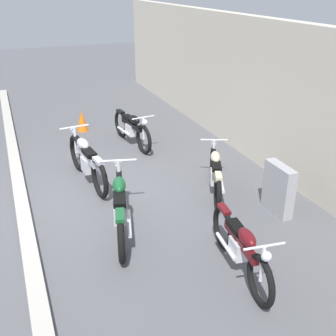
# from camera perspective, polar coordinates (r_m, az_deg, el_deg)

# --- Properties ---
(ground_plane) EXTENTS (40.00, 40.00, 0.00)m
(ground_plane) POSITION_cam_1_polar(r_m,az_deg,el_deg) (8.31, -9.08, -3.38)
(ground_plane) COLOR #56565B
(building_wall) EXTENTS (18.00, 0.30, 3.12)m
(building_wall) POSITION_cam_1_polar(r_m,az_deg,el_deg) (9.21, 13.88, 9.42)
(building_wall) COLOR beige
(building_wall) RESTS_ON ground_plane
(curb_strip) EXTENTS (18.00, 0.24, 0.12)m
(curb_strip) POSITION_cam_1_polar(r_m,az_deg,el_deg) (8.15, -19.32, -4.68)
(curb_strip) COLOR #B7B2A8
(curb_strip) RESTS_ON ground_plane
(stone_marker) EXTENTS (0.71, 0.21, 0.90)m
(stone_marker) POSITION_cam_1_polar(r_m,az_deg,el_deg) (7.63, 14.86, -2.77)
(stone_marker) COLOR #9E9EA3
(stone_marker) RESTS_ON ground_plane
(helmet) EXTENTS (0.26, 0.26, 0.26)m
(helmet) POSITION_cam_1_polar(r_m,az_deg,el_deg) (10.82, -12.58, 3.81)
(helmet) COLOR black
(helmet) RESTS_ON ground_plane
(traffic_cone) EXTENTS (0.32, 0.32, 0.55)m
(traffic_cone) POSITION_cam_1_polar(r_m,az_deg,el_deg) (11.75, -11.66, 6.30)
(traffic_cone) COLOR orange
(traffic_cone) RESTS_ON ground_plane
(motorcycle_black) EXTENTS (2.04, 0.60, 0.92)m
(motorcycle_black) POSITION_cam_1_polar(r_m,az_deg,el_deg) (10.46, -4.94, 5.42)
(motorcycle_black) COLOR black
(motorcycle_black) RESTS_ON ground_plane
(motorcycle_silver) EXTENTS (2.22, 0.62, 1.00)m
(motorcycle_silver) POSITION_cam_1_polar(r_m,az_deg,el_deg) (8.61, -11.02, 1.05)
(motorcycle_silver) COLOR black
(motorcycle_silver) RESTS_ON ground_plane
(motorcycle_maroon) EXTENTS (1.98, 0.55, 0.89)m
(motorcycle_maroon) POSITION_cam_1_polar(r_m,az_deg,el_deg) (6.00, 9.88, -10.63)
(motorcycle_maroon) COLOR black
(motorcycle_maroon) RESTS_ON ground_plane
(motorcycle_cream) EXTENTS (1.83, 0.95, 0.88)m
(motorcycle_cream) POSITION_cam_1_polar(r_m,az_deg,el_deg) (8.10, 6.49, -0.63)
(motorcycle_cream) COLOR black
(motorcycle_cream) RESTS_ON ground_plane
(motorcycle_green) EXTENTS (2.19, 0.84, 1.01)m
(motorcycle_green) POSITION_cam_1_polar(r_m,az_deg,el_deg) (6.81, -6.53, -5.23)
(motorcycle_green) COLOR black
(motorcycle_green) RESTS_ON ground_plane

